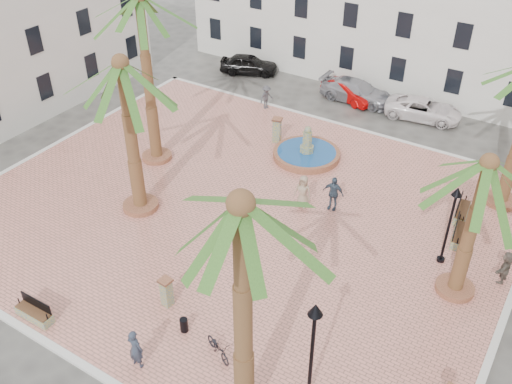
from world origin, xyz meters
TOP-DOWN VIEW (x-y plane):
  - ground at (0.00, 0.00)m, footprint 120.00×120.00m
  - plaza at (0.00, 0.00)m, footprint 26.00×22.00m
  - kerb_n at (0.00, 11.00)m, footprint 26.30×0.30m
  - kerb_s at (0.00, -11.00)m, footprint 26.30×0.30m
  - kerb_e at (13.00, 0.00)m, footprint 0.30×22.30m
  - kerb_w at (-13.00, 0.00)m, footprint 0.30×22.30m
  - building_north at (-0.00, 19.99)m, footprint 30.40×7.40m
  - fountain at (0.49, 6.29)m, footprint 3.84×3.84m
  - palm_nw at (-6.74, 1.61)m, footprint 5.51×5.51m
  - palm_sw at (-4.32, -2.50)m, footprint 5.81×5.81m
  - palm_s at (6.59, -9.61)m, footprint 5.68×5.68m
  - palm_e at (10.85, 0.09)m, footprint 5.27×5.27m
  - bench_s at (-2.91, -10.38)m, footprint 1.72×0.55m
  - bench_e at (10.02, 3.53)m, footprint 0.82×1.92m
  - bench_ne at (9.63, 5.38)m, footprint 0.74×1.87m
  - lamppost_s at (8.02, -7.76)m, footprint 0.49×0.49m
  - lamppost_e at (9.79, 1.60)m, footprint 0.43×0.43m
  - bollard_se at (1.11, -6.98)m, footprint 0.54×0.54m
  - bollard_n at (-1.87, 6.93)m, footprint 0.67×0.67m
  - litter_bin at (2.55, -7.73)m, footprint 0.32×0.32m
  - cyclist_a at (2.11, -9.92)m, footprint 0.65×0.43m
  - bicycle_a at (4.36, -7.99)m, footprint 1.60×1.11m
  - pedestrian_fountain_a at (2.55, 1.97)m, footprint 0.90×0.61m
  - pedestrian_fountain_b at (3.91, 2.58)m, footprint 1.13×0.54m
  - pedestrian_north at (-4.72, 10.40)m, footprint 0.87×1.16m
  - pedestrian_east at (12.40, 1.74)m, footprint 0.64×1.49m
  - car_black at (-9.02, 14.92)m, footprint 4.58×3.22m
  - car_red at (-0.74, 14.71)m, footprint 4.29×2.57m
  - car_silver at (-0.20, 14.82)m, footprint 5.10×2.12m
  - car_white at (4.50, 14.77)m, footprint 5.10×2.87m

SIDE VIEW (x-z plane):
  - ground at x=0.00m, z-range 0.00..0.00m
  - plaza at x=0.00m, z-range 0.00..0.15m
  - kerb_n at x=0.00m, z-range 0.00..0.16m
  - kerb_s at x=0.00m, z-range 0.00..0.16m
  - kerb_e at x=13.00m, z-range 0.00..0.16m
  - kerb_w at x=-13.00m, z-range 0.00..0.16m
  - bench_s at x=-2.91m, z-range -0.05..0.86m
  - fountain at x=0.49m, z-range -0.57..1.41m
  - bench_ne at x=9.63m, z-range -0.06..0.90m
  - bench_e at x=10.02m, z-range -0.06..0.92m
  - litter_bin at x=2.55m, z-range 0.15..0.77m
  - bicycle_a at x=4.36m, z-range 0.15..0.95m
  - car_red at x=-0.74m, z-range 0.00..1.34m
  - car_white at x=4.50m, z-range 0.00..1.34m
  - car_black at x=-9.02m, z-range 0.00..1.45m
  - car_silver at x=-0.20m, z-range 0.00..1.47m
  - bollard_se at x=1.11m, z-range 0.17..1.54m
  - pedestrian_east at x=12.40m, z-range 0.15..1.71m
  - pedestrian_north at x=-4.72m, z-range 0.15..1.75m
  - bollard_n at x=-1.87m, z-range 0.18..1.73m
  - cyclist_a at x=2.11m, z-range 0.15..1.91m
  - pedestrian_fountain_a at x=2.55m, z-range 0.15..1.93m
  - pedestrian_fountain_b at x=3.91m, z-range 0.15..2.02m
  - lamppost_e at x=9.79m, z-range 0.86..4.86m
  - lamppost_s at x=8.02m, z-range 0.95..5.46m
  - building_north at x=0.00m, z-range 0.02..9.52m
  - palm_e at x=10.85m, z-range 2.32..9.04m
  - palm_sw at x=-4.32m, z-range 2.89..11.03m
  - palm_s at x=6.59m, z-range 3.43..12.70m
  - palm_nw at x=-6.74m, z-range 3.58..13.13m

